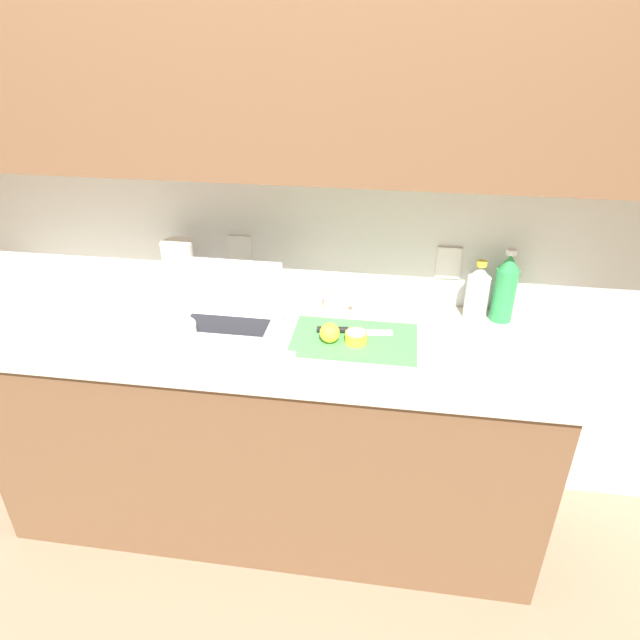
{
  "coord_description": "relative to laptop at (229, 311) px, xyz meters",
  "views": [
    {
      "loc": [
        0.45,
        -1.68,
        1.92
      ],
      "look_at": [
        0.2,
        -0.01,
        0.96
      ],
      "focal_mm": 32.0,
      "sensor_mm": 36.0,
      "label": 1
    }
  ],
  "objects": [
    {
      "name": "paper_towel_roll",
      "position": [
        -0.24,
        0.16,
        0.06
      ],
      "size": [
        0.12,
        0.12,
        0.24
      ],
      "color": "white",
      "rests_on": "counter_unit"
    },
    {
      "name": "dish_towel",
      "position": [
        0.17,
        -0.26,
        -0.04
      ],
      "size": [
        0.22,
        0.17,
        0.02
      ],
      "primitive_type": "cube",
      "rotation": [
        0.0,
        0.0,
        -0.03
      ],
      "color": "silver",
      "rests_on": "counter_unit"
    },
    {
      "name": "lemon_half_cut",
      "position": [
        0.47,
        -0.07,
        -0.03
      ],
      "size": [
        0.08,
        0.08,
        0.04
      ],
      "color": "yellow",
      "rests_on": "cutting_board"
    },
    {
      "name": "bowl_white",
      "position": [
        -0.15,
        -0.13,
        -0.03
      ],
      "size": [
        0.14,
        0.14,
        0.06
      ],
      "color": "white",
      "rests_on": "counter_unit"
    },
    {
      "name": "counter_unit",
      "position": [
        0.12,
        -0.04,
        -0.49
      ],
      "size": [
        2.08,
        0.62,
        0.88
      ],
      "color": "brown",
      "rests_on": "ground_plane"
    },
    {
      "name": "measuring_cup",
      "position": [
        0.37,
        0.16,
        -0.0
      ],
      "size": [
        0.11,
        0.09,
        0.11
      ],
      "color": "silver",
      "rests_on": "counter_unit"
    },
    {
      "name": "ground_plane",
      "position": [
        0.14,
        -0.05,
        -0.94
      ],
      "size": [
        12.0,
        12.0,
        0.0
      ],
      "primitive_type": "plane",
      "color": "#847056",
      "rests_on": "ground"
    },
    {
      "name": "bottle_oil_tall",
      "position": [
        0.97,
        0.19,
        0.07
      ],
      "size": [
        0.08,
        0.08,
        0.28
      ],
      "color": "#2D934C",
      "rests_on": "counter_unit"
    },
    {
      "name": "bottle_green_soda",
      "position": [
        0.88,
        0.19,
        0.05
      ],
      "size": [
        0.08,
        0.08,
        0.22
      ],
      "color": "silver",
      "rests_on": "counter_unit"
    },
    {
      "name": "lemon_whole_beside",
      "position": [
        0.38,
        -0.08,
        -0.01
      ],
      "size": [
        0.07,
        0.07,
        0.07
      ],
      "color": "yellow",
      "rests_on": "cutting_board"
    },
    {
      "name": "wall_back",
      "position": [
        0.14,
        0.19,
        0.62
      ],
      "size": [
        5.2,
        0.38,
        2.6
      ],
      "color": "white",
      "rests_on": "ground_plane"
    },
    {
      "name": "cutting_board",
      "position": [
        0.46,
        -0.04,
        -0.05
      ],
      "size": [
        0.43,
        0.27,
        0.01
      ],
      "primitive_type": "cube",
      "color": "#4C9E51",
      "rests_on": "counter_unit"
    },
    {
      "name": "laptop",
      "position": [
        0.0,
        0.0,
        0.0
      ],
      "size": [
        0.38,
        0.22,
        0.23
      ],
      "rotation": [
        0.0,
        0.0,
        -0.01
      ],
      "color": "silver",
      "rests_on": "counter_unit"
    },
    {
      "name": "knife",
      "position": [
        0.41,
        -0.01,
        -0.04
      ],
      "size": [
        0.27,
        0.06,
        0.02
      ],
      "rotation": [
        0.0,
        0.0,
        0.12
      ],
      "color": "silver",
      "rests_on": "cutting_board"
    }
  ]
}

